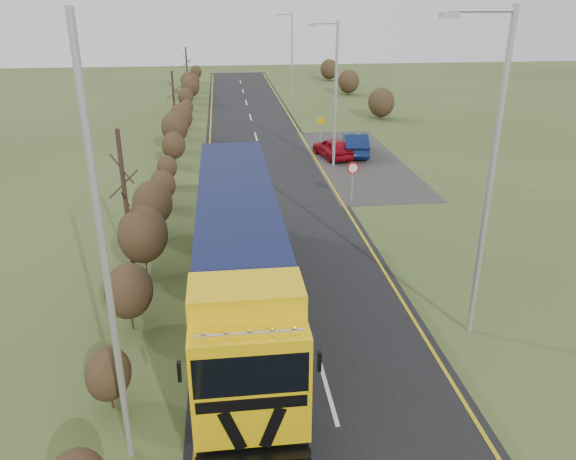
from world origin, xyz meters
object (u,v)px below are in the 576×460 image
at_px(lorry, 239,250).
at_px(streetlight_near, 488,168).
at_px(car_red_hatchback, 333,148).
at_px(speed_sign, 353,175).
at_px(car_blue_sedan, 355,144).

relative_size(lorry, streetlight_near, 1.55).
bearing_deg(lorry, car_red_hatchback, 70.32).
bearing_deg(streetlight_near, car_red_hatchback, 90.63).
xyz_separation_m(lorry, streetlight_near, (7.50, -2.03, 3.21)).
distance_m(lorry, car_red_hatchback, 21.74).
bearing_deg(speed_sign, streetlight_near, -85.62).
bearing_deg(lorry, speed_sign, 59.29).
distance_m(car_blue_sedan, streetlight_near, 23.64).
height_order(lorry, speed_sign, lorry).
bearing_deg(car_blue_sedan, lorry, 75.28).
distance_m(car_blue_sedan, speed_sign, 10.37).
distance_m(streetlight_near, speed_sign, 13.70).
height_order(lorry, streetlight_near, streetlight_near).
xyz_separation_m(car_blue_sedan, streetlight_near, (-1.50, -23.06, 4.95)).
height_order(car_red_hatchback, car_blue_sedan, car_blue_sedan).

